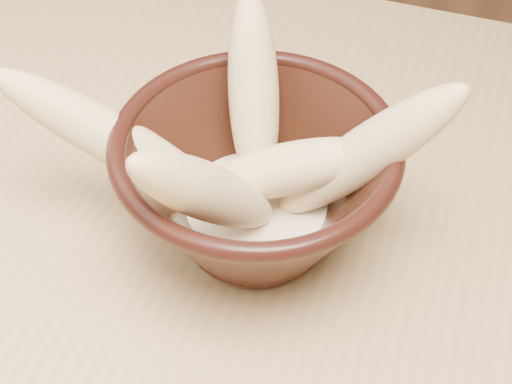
{
  "coord_description": "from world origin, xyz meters",
  "views": [
    {
      "loc": [
        0.3,
        -0.21,
        1.13
      ],
      "look_at": [
        0.2,
        0.08,
        0.8
      ],
      "focal_mm": 50.0,
      "sensor_mm": 36.0,
      "label": 1
    }
  ],
  "objects": [
    {
      "name": "bowl",
      "position": [
        0.2,
        0.08,
        0.81
      ],
      "size": [
        0.18,
        0.18,
        0.1
      ],
      "rotation": [
        0.0,
        0.0,
        -0.13
      ],
      "color": "black",
      "rests_on": "table"
    },
    {
      "name": "milk_puddle",
      "position": [
        0.2,
        0.08,
        0.78
      ],
      "size": [
        0.1,
        0.1,
        0.01
      ],
      "primitive_type": "cylinder",
      "color": "beige",
      "rests_on": "bowl"
    },
    {
      "name": "banana_upright",
      "position": [
        0.18,
        0.12,
        0.84
      ],
      "size": [
        0.07,
        0.1,
        0.13
      ],
      "primitive_type": "ellipsoid",
      "rotation": [
        0.59,
        0.0,
        3.55
      ],
      "color": "#E2C985",
      "rests_on": "bowl"
    },
    {
      "name": "banana_left",
      "position": [
        0.11,
        0.06,
        0.83
      ],
      "size": [
        0.16,
        0.06,
        0.11
      ],
      "primitive_type": "ellipsoid",
      "rotation": [
        1.01,
        0.0,
        -1.41
      ],
      "color": "#E2C985",
      "rests_on": "bowl"
    },
    {
      "name": "banana_right",
      "position": [
        0.26,
        0.09,
        0.84
      ],
      "size": [
        0.13,
        0.07,
        0.13
      ],
      "primitive_type": "ellipsoid",
      "rotation": [
        0.75,
        0.0,
        1.85
      ],
      "color": "#E2C985",
      "rests_on": "bowl"
    },
    {
      "name": "banana_across",
      "position": [
        0.22,
        0.08,
        0.82
      ],
      "size": [
        0.12,
        0.06,
        0.07
      ],
      "primitive_type": "ellipsoid",
      "rotation": [
        1.23,
        0.0,
        1.84
      ],
      "color": "#E2C985",
      "rests_on": "bowl"
    },
    {
      "name": "banana_front",
      "position": [
        0.19,
        0.03,
        0.84
      ],
      "size": [
        0.09,
        0.12,
        0.13
      ],
      "primitive_type": "ellipsoid",
      "rotation": [
        0.7,
        0.0,
        -0.52
      ],
      "color": "#E2C985",
      "rests_on": "bowl"
    }
  ]
}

